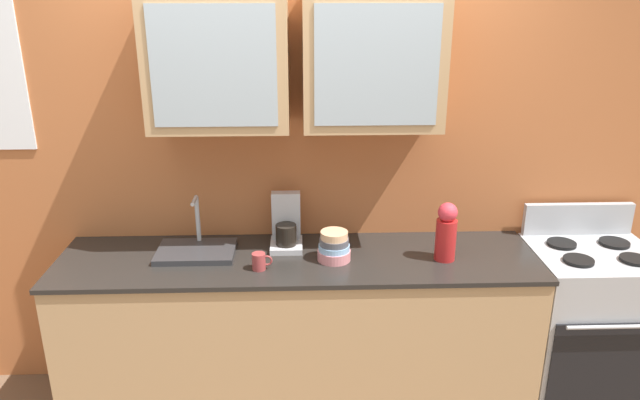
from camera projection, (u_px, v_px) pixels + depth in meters
name	position (u px, v px, depth m)	size (l,w,h in m)	color
back_wall_unit	(296.00, 137.00, 3.21)	(4.84, 0.45, 2.72)	#B76638
counter	(299.00, 333.00, 3.25)	(2.48, 0.62, 0.90)	tan
stove_range	(584.00, 326.00, 3.30)	(0.64, 0.60, 1.08)	#ADAFB5
sink_faucet	(196.00, 250.00, 3.13)	(0.40, 0.29, 0.29)	#2D2D30
bowl_stack	(334.00, 247.00, 3.05)	(0.17, 0.17, 0.16)	#D87F84
vase	(446.00, 232.00, 3.03)	(0.11, 0.11, 0.31)	#B21E1E
cup_near_sink	(259.00, 261.00, 2.96)	(0.10, 0.07, 0.09)	#993838
coffee_maker	(286.00, 227.00, 3.20)	(0.17, 0.20, 0.29)	#B7B7BC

